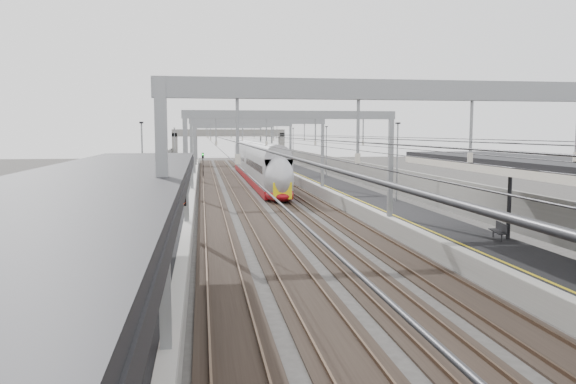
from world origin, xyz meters
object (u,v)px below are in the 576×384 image
object	(u,v)px
train	(257,167)
signal_green	(203,160)
overbridge	(229,137)
bench	(500,230)

from	to	relation	value
train	signal_green	size ratio (longest dim) A/B	13.74
train	signal_green	xyz separation A→B (m)	(-6.70, 9.25, 0.38)
overbridge	train	size ratio (longest dim) A/B	0.46
train	signal_green	world-z (taller)	train
overbridge	bench	distance (m)	86.65
overbridge	signal_green	xyz separation A→B (m)	(-5.20, -32.46, -2.89)
bench	signal_green	bearing A→B (deg)	105.03
signal_green	bench	bearing A→B (deg)	-74.97
overbridge	train	bearing A→B (deg)	-87.94
overbridge	signal_green	world-z (taller)	overbridge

